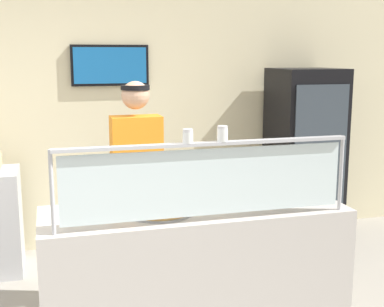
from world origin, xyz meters
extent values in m
plane|color=gray|center=(1.01, 1.00, 0.00)|extent=(12.00, 12.00, 0.00)
cube|color=beige|center=(1.01, 2.44, 1.35)|extent=(6.41, 0.08, 2.70)
cube|color=black|center=(0.72, 2.38, 1.85)|extent=(0.76, 0.04, 0.40)
cube|color=#1966B2|center=(0.72, 2.36, 1.85)|extent=(0.71, 0.01, 0.35)
cube|color=#BCB7B2|center=(1.01, 0.34, 0.47)|extent=(2.01, 0.67, 0.95)
cylinder|color=#B2B5BC|center=(0.10, 0.06, 1.20)|extent=(0.02, 0.02, 0.49)
cylinder|color=#B2B5BC|center=(1.91, 0.06, 1.20)|extent=(0.02, 0.02, 0.49)
cube|color=silver|center=(1.01, 0.06, 1.20)|extent=(1.75, 0.01, 0.41)
cube|color=#B2B5BC|center=(1.01, 0.06, 1.43)|extent=(1.81, 0.06, 0.02)
cylinder|color=#9EA0A8|center=(0.76, 0.31, 0.96)|extent=(0.44, 0.44, 0.01)
cylinder|color=tan|center=(0.76, 0.31, 0.97)|extent=(0.42, 0.42, 0.02)
cylinder|color=gold|center=(0.76, 0.31, 0.98)|extent=(0.36, 0.36, 0.01)
cube|color=#ADAFB7|center=(0.72, 0.29, 0.99)|extent=(0.10, 0.29, 0.01)
cylinder|color=white|center=(0.88, 0.06, 1.47)|extent=(0.06, 0.06, 0.07)
cylinder|color=white|center=(0.88, 0.06, 1.46)|extent=(0.05, 0.05, 0.04)
cylinder|color=silver|center=(0.88, 0.06, 1.52)|extent=(0.06, 0.06, 0.02)
cylinder|color=white|center=(1.10, 0.06, 1.48)|extent=(0.07, 0.07, 0.08)
cylinder|color=red|center=(1.10, 0.06, 1.47)|extent=(0.06, 0.06, 0.05)
cylinder|color=silver|center=(1.10, 0.06, 1.53)|extent=(0.06, 0.06, 0.02)
cylinder|color=#23232D|center=(0.62, 0.99, 0.47)|extent=(0.13, 0.13, 0.95)
cylinder|color=#23232D|center=(0.84, 0.99, 0.47)|extent=(0.13, 0.13, 0.95)
cube|color=orange|center=(0.73, 0.99, 1.23)|extent=(0.38, 0.21, 0.55)
sphere|color=tan|center=(0.73, 0.99, 1.66)|extent=(0.21, 0.21, 0.21)
cylinder|color=black|center=(0.73, 0.99, 1.71)|extent=(0.21, 0.21, 0.04)
cylinder|color=tan|center=(0.91, 0.77, 1.13)|extent=(0.08, 0.34, 0.08)
cube|color=black|center=(2.68, 2.00, 0.91)|extent=(0.67, 0.65, 1.81)
cube|color=#38424C|center=(2.68, 1.67, 0.94)|extent=(0.57, 0.02, 1.45)
cylinder|color=blue|center=(2.51, 1.78, 1.00)|extent=(0.06, 0.06, 0.20)
cylinder|color=green|center=(2.68, 1.78, 1.00)|extent=(0.06, 0.06, 0.20)
cylinder|color=blue|center=(2.84, 1.78, 1.00)|extent=(0.06, 0.06, 0.20)
camera|label=1|loc=(0.10, -2.83, 1.95)|focal=48.42mm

